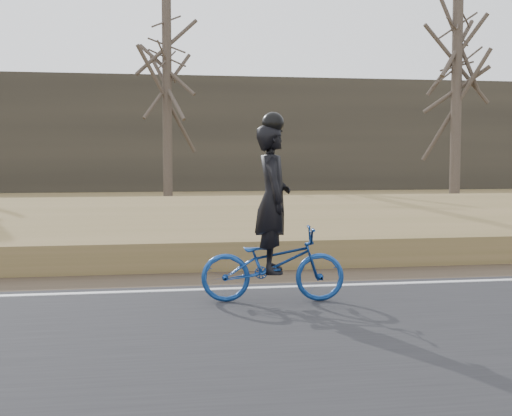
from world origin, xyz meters
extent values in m
cube|color=brown|center=(0.00, 8.72, 0.67)|extent=(120.00, 0.07, 0.15)
cube|color=#383328|center=(0.00, 30.00, 3.00)|extent=(120.00, 4.00, 6.00)
imported|color=navy|center=(4.67, -0.68, 0.51)|extent=(1.77, 0.80, 0.90)
imported|color=black|center=(4.67, -0.68, 1.29)|extent=(0.49, 0.69, 1.76)
sphere|color=black|center=(4.67, -0.68, 2.19)|extent=(0.26, 0.26, 0.26)
cylinder|color=#50453B|center=(4.33, 17.88, 4.00)|extent=(0.36, 0.36, 8.00)
cylinder|color=#50453B|center=(13.91, 13.92, 3.71)|extent=(0.36, 0.36, 7.43)
camera|label=1|loc=(3.03, -8.96, 1.79)|focal=50.00mm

